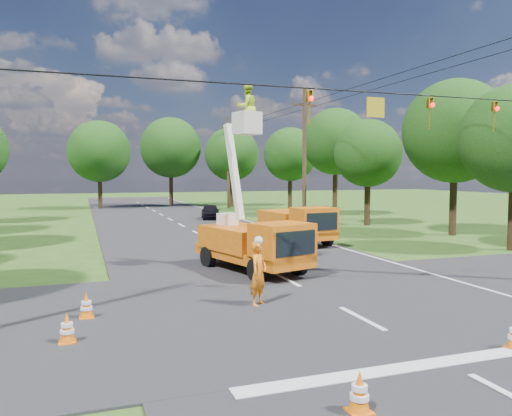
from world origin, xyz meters
name	(u,v)px	position (x,y,z in m)	size (l,w,h in m)	color
ground	(196,233)	(0.00, 20.00, 0.00)	(140.00, 140.00, 0.00)	#2B4F17
road_main	(196,233)	(0.00, 20.00, 0.00)	(12.00, 100.00, 0.06)	black
road_cross	(326,302)	(0.00, 2.00, 0.00)	(56.00, 10.00, 0.07)	black
stop_bar	(445,364)	(0.00, -3.20, 0.00)	(9.00, 0.45, 0.02)	silver
edge_line	(277,230)	(5.60, 20.00, 0.00)	(0.12, 90.00, 0.02)	silver
bucket_truck	(253,231)	(-0.59, 7.08, 1.62)	(3.44, 5.83, 7.33)	orange
second_truck	(297,224)	(4.17, 13.60, 1.09)	(2.68, 5.79, 2.10)	orange
ground_worker	(259,273)	(-2.08, 2.25, 0.95)	(0.69, 0.45, 1.89)	orange
distant_car	(211,212)	(3.31, 29.40, 0.62)	(1.47, 3.66, 1.25)	black
traffic_cone_0	(359,392)	(-2.75, -4.47, 0.36)	(0.38, 0.38, 0.71)	orange
traffic_cone_2	(283,259)	(0.84, 7.46, 0.36)	(0.38, 0.38, 0.71)	orange
traffic_cone_3	(293,249)	(2.34, 9.85, 0.36)	(0.38, 0.38, 0.71)	orange
traffic_cone_4	(86,306)	(-6.83, 2.49, 0.36)	(0.38, 0.38, 0.71)	orange
traffic_cone_5	(67,328)	(-7.26, 0.60, 0.36)	(0.38, 0.38, 0.71)	orange
traffic_cone_7	(279,231)	(4.48, 16.85, 0.36)	(0.38, 0.38, 0.71)	orange
pole_right_mid	(304,156)	(8.50, 22.00, 5.11)	(1.80, 0.30, 10.00)	#4C3823
pole_right_far	(228,162)	(8.50, 42.00, 5.11)	(1.80, 0.30, 10.00)	#4C3823
signal_span	(393,107)	(2.23, 1.99, 5.88)	(18.00, 0.29, 1.07)	black
tree_right_b	(455,131)	(15.00, 14.00, 6.43)	(6.40, 6.40, 9.65)	#382616
tree_right_c	(368,154)	(13.20, 21.00, 5.31)	(5.00, 5.00, 7.83)	#382616
tree_right_d	(336,142)	(14.80, 29.00, 6.68)	(6.00, 6.00, 9.70)	#382616
tree_right_e	(290,154)	(13.80, 37.00, 5.81)	(5.60, 5.60, 8.63)	#382616
tree_far_a	(99,151)	(-5.00, 45.00, 6.19)	(6.60, 6.60, 9.50)	#382616
tree_far_b	(171,148)	(3.00, 47.00, 6.81)	(7.00, 7.00, 10.32)	#382616
tree_far_c	(232,154)	(9.50, 44.00, 6.06)	(6.20, 6.20, 9.18)	#382616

